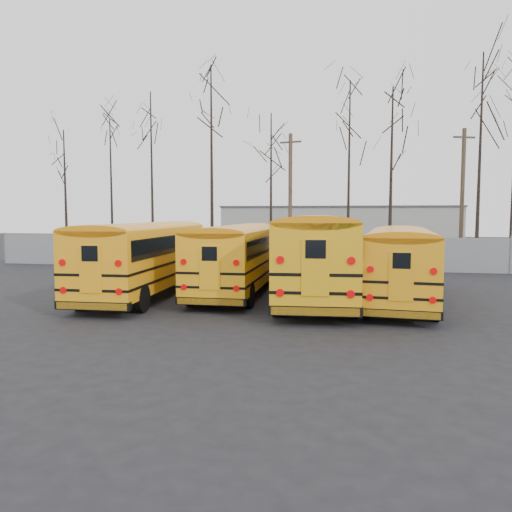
% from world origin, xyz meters
% --- Properties ---
extents(ground, '(120.00, 120.00, 0.00)m').
position_xyz_m(ground, '(0.00, 0.00, 0.00)').
color(ground, black).
rests_on(ground, ground).
extents(fence, '(40.00, 0.04, 2.00)m').
position_xyz_m(fence, '(0.00, 12.00, 1.00)').
color(fence, gray).
rests_on(fence, ground).
extents(distant_building, '(22.00, 8.00, 4.00)m').
position_xyz_m(distant_building, '(2.00, 32.00, 2.00)').
color(distant_building, '#9D9C98').
rests_on(distant_building, ground).
extents(bus_a, '(2.90, 11.00, 3.05)m').
position_xyz_m(bus_a, '(-5.04, 1.09, 1.79)').
color(bus_a, black).
rests_on(bus_a, ground).
extents(bus_b, '(2.54, 10.55, 2.94)m').
position_xyz_m(bus_b, '(-1.48, 2.48, 1.72)').
color(bus_b, black).
rests_on(bus_b, ground).
extents(bus_c, '(3.54, 12.16, 3.36)m').
position_xyz_m(bus_c, '(1.81, 1.79, 1.97)').
color(bus_c, black).
rests_on(bus_c, ground).
extents(bus_d, '(3.24, 10.46, 2.88)m').
position_xyz_m(bus_d, '(5.02, 1.42, 1.69)').
color(bus_d, black).
rests_on(bus_d, ground).
extents(utility_pole_left, '(1.61, 0.51, 9.17)m').
position_xyz_m(utility_pole_left, '(-1.22, 18.42, 4.71)').
color(utility_pole_left, brown).
rests_on(utility_pole_left, ground).
extents(utility_pole_right, '(1.59, 0.72, 9.32)m').
position_xyz_m(utility_pole_right, '(10.86, 19.38, 4.79)').
color(utility_pole_right, '#4A3B2A').
rests_on(utility_pole_right, ground).
extents(tree_0, '(0.26, 0.26, 9.91)m').
position_xyz_m(tree_0, '(-19.01, 18.00, 4.95)').
color(tree_0, black).
rests_on(tree_0, ground).
extents(tree_1, '(0.26, 0.26, 10.31)m').
position_xyz_m(tree_1, '(-14.22, 16.26, 5.15)').
color(tree_1, black).
rests_on(tree_1, ground).
extents(tree_2, '(0.26, 0.26, 11.97)m').
position_xyz_m(tree_2, '(-10.88, 15.89, 5.98)').
color(tree_2, black).
rests_on(tree_2, ground).
extents(tree_3, '(0.26, 0.26, 12.99)m').
position_xyz_m(tree_3, '(-5.90, 13.97, 6.49)').
color(tree_3, black).
rests_on(tree_3, ground).
extents(tree_4, '(0.26, 0.26, 9.93)m').
position_xyz_m(tree_4, '(-2.06, 14.72, 4.96)').
color(tree_4, black).
rests_on(tree_4, ground).
extents(tree_5, '(0.26, 0.26, 11.48)m').
position_xyz_m(tree_5, '(2.99, 13.61, 5.74)').
color(tree_5, black).
rests_on(tree_5, ground).
extents(tree_6, '(0.26, 0.26, 11.01)m').
position_xyz_m(tree_6, '(5.54, 13.73, 5.50)').
color(tree_6, black).
rests_on(tree_6, ground).
extents(tree_7, '(0.26, 0.26, 12.76)m').
position_xyz_m(tree_7, '(10.59, 13.69, 6.38)').
color(tree_7, black).
rests_on(tree_7, ground).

